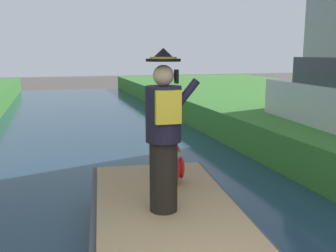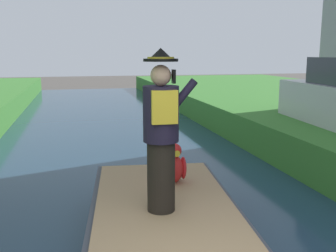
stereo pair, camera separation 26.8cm
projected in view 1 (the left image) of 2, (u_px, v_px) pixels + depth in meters
boat at (170, 237)px, 4.54m from camera, size 2.27×4.38×0.61m
person_pirate at (164, 132)px, 4.35m from camera, size 0.61×0.42×1.85m
parrot_plush at (172, 165)px, 5.45m from camera, size 0.36×0.35×0.57m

